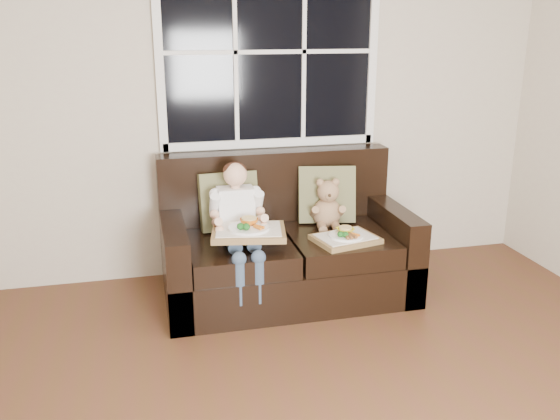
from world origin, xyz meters
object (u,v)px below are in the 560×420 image
object	(u,v)px
teddy_bear	(328,207)
tray_right	(345,238)
loveseat	(285,250)
tray_left	(249,230)
child	(238,216)

from	to	relation	value
teddy_bear	tray_right	xyz separation A→B (m)	(0.02, -0.33, -0.12)
loveseat	tray_left	size ratio (longest dim) A/B	3.26
loveseat	tray_right	bearing A→B (deg)	-40.32
child	tray_right	world-z (taller)	child
loveseat	child	world-z (taller)	child
child	teddy_bear	world-z (taller)	child
loveseat	teddy_bear	bearing A→B (deg)	6.41
child	tray_right	distance (m)	0.73
child	teddy_bear	bearing A→B (deg)	12.79
tray_left	loveseat	bearing A→B (deg)	52.44
loveseat	tray_left	bearing A→B (deg)	-138.02
tray_left	child	bearing A→B (deg)	113.90
teddy_bear	tray_right	size ratio (longest dim) A/B	0.79
teddy_bear	tray_left	xyz separation A→B (m)	(-0.63, -0.31, -0.02)
tray_right	child	bearing A→B (deg)	152.52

